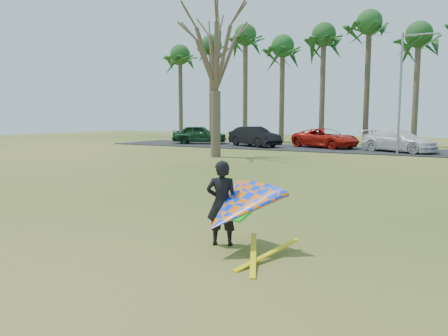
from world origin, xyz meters
The scene contains 16 objects.
ground centered at (0.00, 0.00, 0.00)m, with size 100.00×100.00×0.00m, color #295212.
parking_strip centered at (0.00, 25.00, 0.03)m, with size 46.00×7.00×0.06m, color black.
palm_0 centered at (-22.00, 31.00, 9.17)m, with size 4.84×4.84×10.84m.
palm_1 centered at (-18.00, 31.00, 9.85)m, with size 4.84×4.84×11.54m.
palm_2 centered at (-14.00, 31.00, 10.52)m, with size 4.84×4.84×12.24m.
palm_3 centered at (-10.00, 31.00, 9.17)m, with size 4.84×4.84×10.84m.
palm_4 centered at (-6.00, 31.00, 9.85)m, with size 4.84×4.84×11.54m.
palm_5 centered at (-2.00, 31.00, 10.52)m, with size 4.84×4.84×12.24m.
palm_6 centered at (2.00, 31.00, 9.17)m, with size 4.84×4.84×10.84m.
bare_tree_left centered at (-8.00, 15.00, 6.92)m, with size 6.60×6.60×9.70m.
streetlight centered at (2.16, 22.00, 4.46)m, with size 2.28×0.18×8.00m.
car_0 centered at (-15.79, 25.20, 0.91)m, with size 2.02×5.01×1.71m, color #16391D.
car_1 centered at (-9.78, 24.41, 0.90)m, with size 1.77×5.08×1.67m, color black.
car_2 centered at (-4.06, 25.83, 0.84)m, with size 2.59×5.62×1.56m, color red.
car_3 centered at (1.77, 24.34, 0.85)m, with size 2.22×5.47×1.59m, color white.
kite_flyer centered at (2.37, -1.78, 0.85)m, with size 2.13×2.39×2.02m.
Camera 1 is at (6.29, -9.06, 2.62)m, focal length 35.00 mm.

